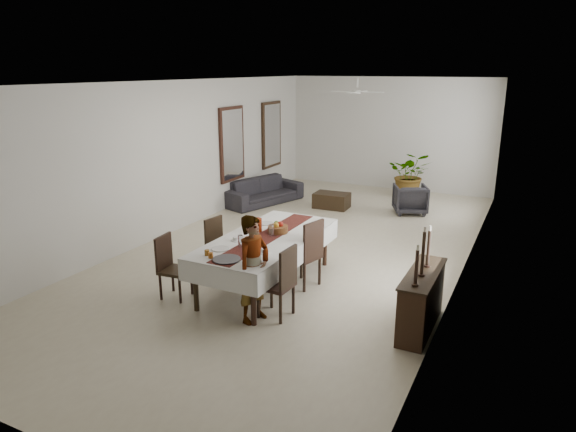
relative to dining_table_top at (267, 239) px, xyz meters
The scene contains 87 objects.
floor 2.01m from the dining_table_top, 96.80° to the left, with size 6.00×12.00×0.00m, color beige.
ceiling 3.02m from the dining_table_top, 96.80° to the left, with size 6.00×12.00×0.02m, color silver.
wall_back 7.88m from the dining_table_top, 91.60° to the left, with size 6.00×0.02×3.20m, color silver.
wall_front 4.25m from the dining_table_top, 93.00° to the right, with size 6.00×0.02×3.20m, color silver.
wall_left 3.79m from the dining_table_top, 150.35° to the left, with size 0.02×12.00×3.20m, color silver.
wall_right 3.42m from the dining_table_top, 33.37° to the left, with size 0.02×12.00×3.20m, color silver.
dining_table_top is the anchor object (origin of this frame).
table_leg_fl 1.42m from the dining_table_top, 111.62° to the right, with size 0.08×0.08×0.78m, color black.
table_leg_fr 1.42m from the dining_table_top, 69.41° to the right, with size 0.08×0.08×0.78m, color black.
table_leg_bl 1.42m from the dining_table_top, 110.59° to the left, with size 0.08×0.08×0.78m, color black.
table_leg_br 1.42m from the dining_table_top, 68.38° to the left, with size 0.08×0.08×0.78m, color black.
tablecloth_top 0.03m from the dining_table_top, ahead, with size 1.31×2.86×0.01m, color silver.
tablecloth_drape_left 0.66m from the dining_table_top, behind, with size 0.01×2.86×0.33m, color white.
tablecloth_drape_right 0.66m from the dining_table_top, ahead, with size 0.01×2.86×0.33m, color silver.
tablecloth_drape_near 1.43m from the dining_table_top, 90.52° to the right, with size 1.31×0.01×0.33m, color silver.
tablecloth_drape_far 1.43m from the dining_table_top, 89.48° to the left, with size 1.31×0.01×0.33m, color silver.
table_runner 0.04m from the dining_table_top, ahead, with size 0.39×2.77×0.00m, color maroon.
red_pitcher 0.36m from the dining_table_top, 148.52° to the left, with size 0.17×0.17×0.22m, color maroon.
pitcher_handle 0.43m from the dining_table_top, 155.36° to the left, with size 0.13×0.13×0.02m, color maroon.
wine_glass_near 0.74m from the dining_table_top, 80.06° to the right, with size 0.08×0.08×0.19m, color white.
wine_glass_mid 0.63m from the dining_table_top, 100.82° to the right, with size 0.08×0.08×0.19m, color silver.
wine_glass_far 0.16m from the dining_table_top, 44.48° to the left, with size 0.08×0.08×0.19m, color white.
teacup_right 0.75m from the dining_table_top, 63.95° to the right, with size 0.10×0.10×0.07m, color silver.
saucer_right 0.74m from the dining_table_top, 63.95° to the right, with size 0.17×0.17×0.01m, color white.
teacup_left 0.52m from the dining_table_top, 131.12° to the right, with size 0.10×0.10×0.07m, color white.
saucer_left 0.51m from the dining_table_top, 131.12° to the right, with size 0.17×0.17×0.01m, color silver.
plate_near_right 1.06m from the dining_table_top, 70.38° to the right, with size 0.27×0.27×0.02m, color silver.
bread_near_right 1.06m from the dining_table_top, 70.38° to the right, with size 0.10×0.10×0.10m, color tan.
plate_near_left 0.90m from the dining_table_top, 112.32° to the right, with size 0.27×0.27×0.02m, color silver.
plate_far_left 0.71m from the dining_table_top, 119.68° to the left, with size 0.27×0.27×0.02m, color silver.
serving_tray 1.16m from the dining_table_top, 90.52° to the right, with size 0.40×0.40×0.02m, color #38383D.
jam_jar_a 1.22m from the dining_table_top, 102.03° to the right, with size 0.07×0.07×0.08m, color #974F16.
jam_jar_b 1.19m from the dining_table_top, 107.93° to the right, with size 0.07×0.07×0.08m, color brown.
fruit_basket 0.30m from the dining_table_top, 78.17° to the left, with size 0.33×0.33×0.11m, color brown.
fruit_red 0.36m from the dining_table_top, 72.98° to the left, with size 0.10×0.10×0.10m, color #A31B10.
fruit_green 0.36m from the dining_table_top, 87.44° to the left, with size 0.09×0.09×0.09m, color #557222.
fruit_yellow 0.29m from the dining_table_top, 75.45° to the left, with size 0.09×0.09×0.09m, color orange.
chair_right_near_seat 1.13m from the dining_table_top, 54.83° to the right, with size 0.45×0.45×0.05m, color black.
chair_right_near_leg_fl 1.46m from the dining_table_top, 53.52° to the right, with size 0.04×0.04×0.44m, color black.
chair_right_near_leg_fr 1.23m from the dining_table_top, 40.98° to the right, with size 0.04×0.04×0.44m, color black.
chair_right_near_leg_bl 1.28m from the dining_table_top, 67.95° to the right, with size 0.04×0.04×0.44m, color black.
chair_right_near_leg_br 1.01m from the dining_table_top, 56.98° to the right, with size 0.04×0.04×0.44m, color black.
chair_right_near_back 1.22m from the dining_table_top, 47.24° to the right, with size 0.45×0.04×0.57m, color black.
chair_right_far_seat 0.66m from the dining_table_top, 28.90° to the left, with size 0.48×0.48×0.05m, color black.
chair_right_far_leg_fl 0.86m from the dining_table_top, ahead, with size 0.05×0.05×0.47m, color black.
chair_right_far_leg_fr 1.03m from the dining_table_top, 29.18° to the left, with size 0.05×0.05×0.47m, color black.
chair_right_far_leg_bl 0.65m from the dining_table_top, 28.14° to the left, with size 0.05×0.05×0.47m, color black.
chair_right_far_leg_br 0.86m from the dining_table_top, 54.38° to the left, with size 0.05×0.05×0.47m, color black.
chair_right_far_back 0.75m from the dining_table_top, 17.35° to the left, with size 0.48×0.04×0.61m, color black.
chair_left_near_seat 1.51m from the dining_table_top, 136.24° to the right, with size 0.42×0.42×0.05m, color black.
chair_left_near_leg_fl 1.63m from the dining_table_top, 145.39° to the right, with size 0.04×0.04×0.41m, color black.
chair_left_near_leg_fr 1.80m from the dining_table_top, 135.21° to the right, with size 0.04×0.04×0.41m, color black.
chair_left_near_leg_bl 1.36m from the dining_table_top, 137.68° to the right, with size 0.04×0.04×0.41m, color black.
chair_left_near_leg_br 1.57m from the dining_table_top, 126.71° to the right, with size 0.04×0.04×0.41m, color black.
chair_left_near_back 1.62m from the dining_table_top, 140.38° to the right, with size 0.42×0.04×0.53m, color black.
chair_left_far_seat 0.98m from the dining_table_top, behind, with size 0.42×0.42×0.05m, color black.
chair_left_far_leg_fl 1.24m from the dining_table_top, 165.49° to the left, with size 0.04×0.04×0.41m, color black.
chair_left_far_leg_fr 1.26m from the dining_table_top, behind, with size 0.04×0.04×0.41m, color black.
chair_left_far_leg_bl 0.95m from the dining_table_top, 163.09° to the left, with size 0.04×0.04×0.41m, color black.
chair_left_far_leg_br 0.98m from the dining_table_top, behind, with size 0.04×0.04×0.41m, color black.
chair_left_far_back 1.10m from the dining_table_top, behind, with size 0.42×0.04×0.53m, color black.
woman 1.20m from the dining_table_top, 70.03° to the right, with size 0.56×0.37×1.54m, color gray.
sideboard_body 2.62m from the dining_table_top, ahead, with size 0.36×1.33×0.80m, color black.
sideboard_top 2.58m from the dining_table_top, ahead, with size 0.39×1.39×0.03m, color black.
candlestick_near_base 2.69m from the dining_table_top, 18.05° to the right, with size 0.09×0.09×0.03m, color black.
candlestick_near_shaft 2.71m from the dining_table_top, 18.05° to the right, with size 0.04×0.04×0.44m, color black.
candlestick_near_candle 2.75m from the dining_table_top, 18.05° to the right, with size 0.03×0.03×0.07m, color beige.
candlestick_mid_base 2.61m from the dining_table_top, 10.59° to the right, with size 0.09×0.09×0.03m, color black.
candlestick_mid_shaft 2.63m from the dining_table_top, 10.59° to the right, with size 0.04×0.04×0.58m, color black.
candlestick_mid_candle 2.69m from the dining_table_top, 10.59° to the right, with size 0.03×0.03×0.07m, color silver.
candlestick_far_base 2.56m from the dining_table_top, ahead, with size 0.09×0.09×0.03m, color black.
candlestick_far_shaft 2.58m from the dining_table_top, ahead, with size 0.04×0.04×0.49m, color black.
candlestick_far_candle 2.63m from the dining_table_top, ahead, with size 0.03×0.03×0.07m, color white.
sofa 5.37m from the dining_table_top, 119.65° to the left, with size 2.22×0.87×0.65m, color #2A272C.
armchair 5.50m from the dining_table_top, 78.95° to the left, with size 0.76×0.78×0.71m, color #2B292E.
coffee_table 5.10m from the dining_table_top, 99.64° to the left, with size 0.86×0.57×0.38m, color black.
potted_plant 7.07m from the dining_table_top, 84.78° to the left, with size 1.13×0.98×1.26m, color #245220.
mirror_frame_near 5.20m from the dining_table_top, 128.25° to the left, with size 0.06×1.05×1.85m, color black.
mirror_glass_near 5.17m from the dining_table_top, 127.94° to the left, with size 0.01×0.90×1.70m, color white.
mirror_frame_far 6.95m from the dining_table_top, 117.40° to the left, with size 0.06×1.05×1.85m, color black.
mirror_glass_far 6.94m from the dining_table_top, 117.14° to the left, with size 0.01×0.90×1.70m, color silver.
fan_rod 5.35m from the dining_table_top, 92.59° to the left, with size 0.04×0.04×0.20m, color white.
fan_hub 5.27m from the dining_table_top, 92.59° to the left, with size 0.16×0.16×0.08m, color white.
fan_blade_n 5.59m from the dining_table_top, 92.42° to the left, with size 0.10×0.55×0.01m, color white.
fan_blade_s 4.95m from the dining_table_top, 92.79° to the left, with size 0.10×0.55×0.01m, color silver.
fan_blade_e 5.27m from the dining_table_top, 88.44° to the left, with size 0.55×0.10×0.01m, color silver.
fan_blade_w 5.30m from the dining_table_top, 96.71° to the left, with size 0.55×0.10×0.01m, color silver.
Camera 1 is at (3.97, -8.66, 3.45)m, focal length 32.00 mm.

